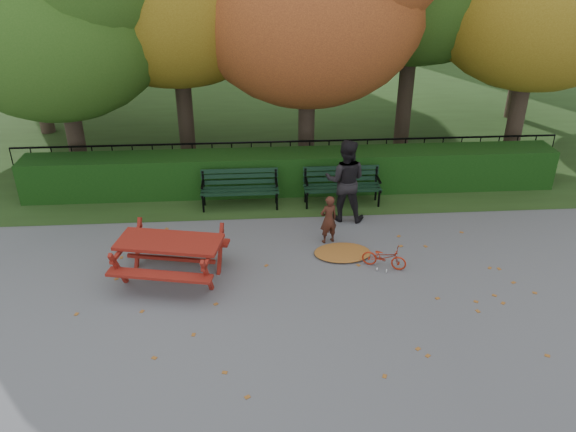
{
  "coord_description": "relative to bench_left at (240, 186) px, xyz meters",
  "views": [
    {
      "loc": [
        -1.01,
        -8.26,
        5.91
      ],
      "look_at": [
        -0.35,
        1.18,
        1.0
      ],
      "focal_mm": 35.0,
      "sensor_mm": 36.0,
      "label": 1
    }
  ],
  "objects": [
    {
      "name": "bench_right",
      "position": [
        2.4,
        0.0,
        0.0
      ],
      "size": [
        1.8,
        0.57,
        0.88
      ],
      "color": "black",
      "rests_on": "ground"
    },
    {
      "name": "child",
      "position": [
        1.84,
        -1.83,
        0.01
      ],
      "size": [
        0.45,
        0.37,
        1.06
      ],
      "primitive_type": "imported",
      "rotation": [
        0.0,
        0.0,
        3.49
      ],
      "color": "#3F1E14",
      "rests_on": "ground"
    },
    {
      "name": "picnic_table",
      "position": [
        -1.26,
        -2.97,
        0.11
      ],
      "size": [
        2.17,
        1.88,
        0.92
      ],
      "rotation": [
        0.0,
        0.0,
        -0.21
      ],
      "color": "maroon",
      "rests_on": "ground"
    },
    {
      "name": "bicycle",
      "position": [
        2.79,
        -2.89,
        -0.29
      ],
      "size": [
        0.91,
        0.61,
        0.45
      ],
      "primitive_type": "imported",
      "rotation": [
        0.0,
        0.0,
        1.17
      ],
      "color": "#A7250F",
      "rests_on": "ground"
    },
    {
      "name": "leaf_scatter",
      "position": [
        1.3,
        -3.4,
        -0.51
      ],
      "size": [
        9.0,
        5.7,
        0.01
      ],
      "primitive_type": null,
      "color": "brown",
      "rests_on": "ground"
    },
    {
      "name": "bench_left",
      "position": [
        0.0,
        0.0,
        0.0
      ],
      "size": [
        1.8,
        0.57,
        0.88
      ],
      "color": "black",
      "rests_on": "ground"
    },
    {
      "name": "leaf_pile",
      "position": [
        2.07,
        -2.36,
        -0.48
      ],
      "size": [
        1.2,
        0.86,
        0.08
      ],
      "primitive_type": "ellipsoid",
      "rotation": [
        0.0,
        0.0,
        -0.06
      ],
      "color": "brown",
      "rests_on": "ground"
    },
    {
      "name": "grass_strip",
      "position": [
        1.3,
        10.3,
        -0.51
      ],
      "size": [
        90.0,
        90.0,
        0.0
      ],
      "primitive_type": "plane",
      "color": "#243C17",
      "rests_on": "ground"
    },
    {
      "name": "ground",
      "position": [
        1.3,
        -3.7,
        -0.52
      ],
      "size": [
        90.0,
        90.0,
        0.0
      ],
      "primitive_type": "plane",
      "color": "slate",
      "rests_on": "ground"
    },
    {
      "name": "adult",
      "position": [
        2.33,
        -0.8,
        0.42
      ],
      "size": [
        1.04,
        0.89,
        1.87
      ],
      "primitive_type": "imported",
      "rotation": [
        0.0,
        0.0,
        2.92
      ],
      "color": "black",
      "rests_on": "ground"
    },
    {
      "name": "iron_fence",
      "position": [
        1.3,
        1.6,
        0.02
      ],
      "size": [
        14.0,
        0.04,
        1.02
      ],
      "color": "black",
      "rests_on": "ground"
    },
    {
      "name": "hedge",
      "position": [
        1.3,
        0.8,
        -0.02
      ],
      "size": [
        13.0,
        0.9,
        1.0
      ],
      "primitive_type": "cube",
      "color": "black",
      "rests_on": "ground"
    }
  ]
}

